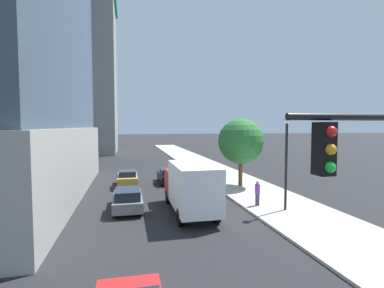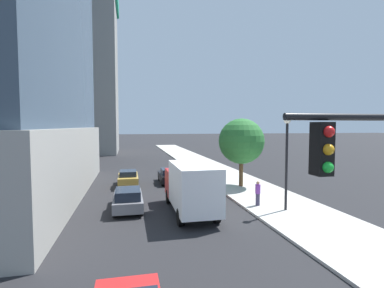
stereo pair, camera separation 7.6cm
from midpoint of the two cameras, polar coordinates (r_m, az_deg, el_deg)
name	(u,v)px [view 2 (the right image)]	position (r m, az deg, el deg)	size (l,w,h in m)	color
sidewalk	(261,194)	(23.62, 13.48, -9.67)	(5.43, 120.00, 0.15)	#B2AFA8
construction_building	(80,64)	(63.60, -21.27, 14.60)	(15.11, 20.89, 41.10)	gray
street_lamp	(287,149)	(18.95, 18.33, -1.00)	(0.44, 0.44, 5.88)	black
street_tree	(241,141)	(25.67, 9.82, 0.53)	(3.99, 3.99, 5.97)	brown
car_black	(169,176)	(27.82, -4.50, -6.27)	(1.76, 4.03, 1.41)	black
car_gray	(128,199)	(19.44, -12.43, -10.54)	(1.82, 4.42, 1.48)	slate
car_gold	(128,178)	(26.97, -12.43, -6.57)	(1.75, 4.04, 1.45)	#AD8938
box_truck	(191,186)	(17.97, -0.07, -8.26)	(2.35, 6.86, 3.19)	#B21E1E
pedestrian_purple_shirt	(258,193)	(19.97, 12.98, -9.44)	(0.34, 0.34, 1.63)	#38334C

